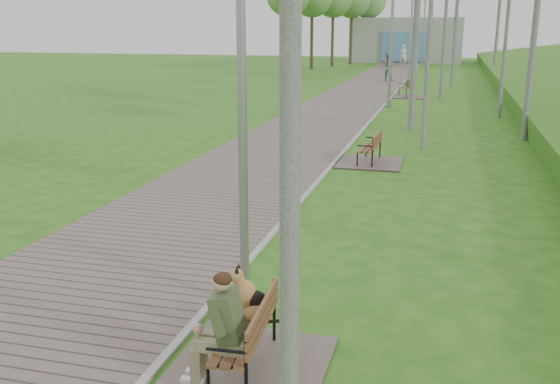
{
  "coord_description": "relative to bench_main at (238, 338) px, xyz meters",
  "views": [
    {
      "loc": [
        2.67,
        -9.45,
        3.36
      ],
      "look_at": [
        0.32,
        -0.75,
        0.94
      ],
      "focal_mm": 40.0,
      "sensor_mm": 36.0,
      "label": 1
    }
  ],
  "objects": [
    {
      "name": "ground",
      "position": [
        -0.82,
        4.19,
        -0.37
      ],
      "size": [
        120.0,
        120.0,
        0.0
      ],
      "primitive_type": "plane",
      "color": "#275C17",
      "rests_on": "ground"
    },
    {
      "name": "walkway",
      "position": [
        -2.57,
        25.69,
        -0.35
      ],
      "size": [
        3.5,
        67.0,
        0.04
      ],
      "primitive_type": "cube",
      "color": "#71635C",
      "rests_on": "ground"
    },
    {
      "name": "kerb",
      "position": [
        -0.82,
        25.69,
        -0.34
      ],
      "size": [
        0.1,
        67.0,
        0.05
      ],
      "primitive_type": "cube",
      "color": "#999993",
      "rests_on": "ground"
    },
    {
      "name": "building_north",
      "position": [
        -2.32,
        55.16,
        1.63
      ],
      "size": [
        10.0,
        5.2,
        4.0
      ],
      "color": "#9E9E99",
      "rests_on": "ground"
    },
    {
      "name": "bench_main",
      "position": [
        0.0,
        0.0,
        0.0
      ],
      "size": [
        1.54,
        1.71,
        1.34
      ],
      "color": "#71635C",
      "rests_on": "ground"
    },
    {
      "name": "bench_second",
      "position": [
        0.02,
        10.07,
        -0.2
      ],
      "size": [
        1.55,
        1.72,
        0.95
      ],
      "color": "#71635C",
      "rests_on": "ground"
    },
    {
      "name": "bench_third",
      "position": [
        -0.14,
        25.39,
        -0.19
      ],
      "size": [
        1.61,
        1.79,
        0.99
      ],
      "color": "#71635C",
      "rests_on": "ground"
    },
    {
      "name": "lamp_post_near",
      "position": [
        -0.38,
        1.36,
        1.76
      ],
      "size": [
        0.18,
        0.18,
        4.56
      ],
      "color": "gray",
      "rests_on": "ground"
    },
    {
      "name": "lamp_post_second",
      "position": [
        -0.6,
        21.29,
        2.27
      ],
      "size": [
        0.22,
        0.22,
        5.65
      ],
      "color": "gray",
      "rests_on": "ground"
    },
    {
      "name": "lamp_post_third",
      "position": [
        -0.58,
        33.21,
        2.05
      ],
      "size": [
        0.2,
        0.2,
        5.17
      ],
      "color": "gray",
      "rests_on": "ground"
    },
    {
      "name": "lamp_post_far",
      "position": [
        -0.63,
        51.08,
        2.15
      ],
      "size": [
        0.21,
        0.21,
        5.4
      ],
      "color": "gray",
      "rests_on": "ground"
    },
    {
      "name": "pedestrian_near",
      "position": [
        -2.1,
        48.97,
        0.52
      ],
      "size": [
        0.69,
        0.48,
        1.78
      ],
      "primitive_type": "imported",
      "rotation": [
        0.0,
        0.0,
        3.05
      ],
      "color": "silver",
      "rests_on": "ground"
    },
    {
      "name": "pedestrian_far",
      "position": [
        -1.93,
        34.14,
        0.47
      ],
      "size": [
        0.83,
        0.65,
        1.68
      ],
      "primitive_type": "imported",
      "rotation": [
        0.0,
        0.0,
        3.12
      ],
      "color": "gray",
      "rests_on": "ground"
    }
  ]
}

